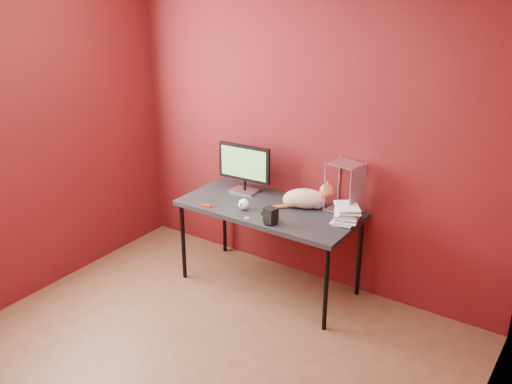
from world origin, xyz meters
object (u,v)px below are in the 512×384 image
Objects in this scene: desk at (269,212)px; speaker at (271,216)px; skull_mug at (244,204)px; monitor at (244,166)px; cat at (305,198)px; book_stack at (341,134)px.

speaker is at bearing -55.58° from desk.
monitor is at bearing 147.28° from skull_mug.
cat is (0.61, -0.01, -0.16)m from monitor.
monitor is 0.36× the size of book_stack.
book_stack reaches higher than monitor.
monitor is 1.13× the size of cat.
cat is at bearing 166.89° from book_stack.
monitor reaches higher than cat.
cat is at bearing 92.53° from speaker.
desk is at bearing 136.52° from speaker.
book_stack is (0.39, 0.34, 0.64)m from speaker.
skull_mug is 0.34m from speaker.
skull_mug is at bearing 174.63° from speaker.
desk is at bearing 71.88° from skull_mug.
monitor is 0.71m from speaker.
monitor is 0.63m from cat.
book_stack is at bearing 53.44° from speaker.
desk is 1.08× the size of book_stack.
desk is 3.03× the size of monitor.
skull_mug reaches higher than desk.
speaker is at bearing 5.83° from skull_mug.
skull_mug is (-0.14, -0.16, 0.10)m from desk.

